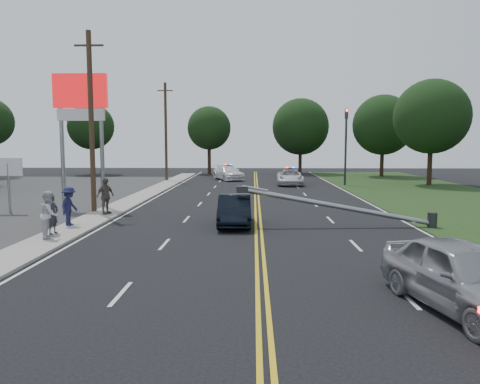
{
  "coord_description": "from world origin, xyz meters",
  "views": [
    {
      "loc": [
        -0.24,
        -13.77,
        3.93
      ],
      "look_at": [
        -0.86,
        7.45,
        1.7
      ],
      "focal_mm": 35.0,
      "sensor_mm": 36.0,
      "label": 1
    }
  ],
  "objects_px": {
    "bystander_b": "(49,214)",
    "utility_pole_mid": "(91,122)",
    "fallen_streetlight": "(348,208)",
    "bystander_d": "(105,196)",
    "bystander_a": "(53,214)",
    "utility_pole_far": "(166,132)",
    "emergency_b": "(228,173)",
    "traffic_signal": "(346,140)",
    "small_sign": "(8,172)",
    "waiting_sedan": "(463,276)",
    "emergency_a": "(290,177)",
    "bystander_c": "(69,206)",
    "pylon_sign": "(81,108)",
    "crashed_sedan": "(234,210)"
  },
  "relations": [
    {
      "from": "bystander_b",
      "to": "utility_pole_mid",
      "type": "bearing_deg",
      "value": -9.23
    },
    {
      "from": "fallen_streetlight",
      "to": "bystander_d",
      "type": "bearing_deg",
      "value": 166.62
    },
    {
      "from": "fallen_streetlight",
      "to": "bystander_a",
      "type": "relative_size",
      "value": 5.61
    },
    {
      "from": "utility_pole_far",
      "to": "bystander_b",
      "type": "bearing_deg",
      "value": -88.57
    },
    {
      "from": "utility_pole_far",
      "to": "bystander_d",
      "type": "xyz_separation_m",
      "value": [
        1.0,
        -23.05,
        -3.98
      ]
    },
    {
      "from": "fallen_streetlight",
      "to": "emergency_b",
      "type": "distance_m",
      "value": 28.83
    },
    {
      "from": "traffic_signal",
      "to": "utility_pole_mid",
      "type": "xyz_separation_m",
      "value": [
        -17.5,
        -18.0,
        0.88
      ]
    },
    {
      "from": "small_sign",
      "to": "fallen_streetlight",
      "type": "height_order",
      "value": "small_sign"
    },
    {
      "from": "fallen_streetlight",
      "to": "bystander_b",
      "type": "xyz_separation_m",
      "value": [
        -12.65,
        -3.37,
        0.15
      ]
    },
    {
      "from": "waiting_sedan",
      "to": "emergency_a",
      "type": "distance_m",
      "value": 33.15
    },
    {
      "from": "small_sign",
      "to": "utility_pole_mid",
      "type": "height_order",
      "value": "utility_pole_mid"
    },
    {
      "from": "fallen_streetlight",
      "to": "waiting_sedan",
      "type": "distance_m",
      "value": 10.97
    },
    {
      "from": "fallen_streetlight",
      "to": "bystander_c",
      "type": "distance_m",
      "value": 12.97
    },
    {
      "from": "pylon_sign",
      "to": "utility_pole_far",
      "type": "xyz_separation_m",
      "value": [
        1.3,
        20.0,
        -0.91
      ]
    },
    {
      "from": "pylon_sign",
      "to": "crashed_sedan",
      "type": "xyz_separation_m",
      "value": [
        9.35,
        -5.63,
        -5.27
      ]
    },
    {
      "from": "crashed_sedan",
      "to": "bystander_d",
      "type": "height_order",
      "value": "bystander_d"
    },
    {
      "from": "utility_pole_mid",
      "to": "bystander_c",
      "type": "distance_m",
      "value": 6.12
    },
    {
      "from": "bystander_c",
      "to": "bystander_d",
      "type": "relative_size",
      "value": 0.91
    },
    {
      "from": "traffic_signal",
      "to": "waiting_sedan",
      "type": "relative_size",
      "value": 1.43
    },
    {
      "from": "bystander_a",
      "to": "bystander_b",
      "type": "distance_m",
      "value": 0.76
    },
    {
      "from": "fallen_streetlight",
      "to": "crashed_sedan",
      "type": "height_order",
      "value": "fallen_streetlight"
    },
    {
      "from": "emergency_b",
      "to": "emergency_a",
      "type": "bearing_deg",
      "value": -66.82
    },
    {
      "from": "crashed_sedan",
      "to": "bystander_b",
      "type": "bearing_deg",
      "value": -154.86
    },
    {
      "from": "emergency_a",
      "to": "bystander_a",
      "type": "xyz_separation_m",
      "value": [
        -11.84,
        -24.79,
        0.24
      ]
    },
    {
      "from": "waiting_sedan",
      "to": "bystander_c",
      "type": "height_order",
      "value": "bystander_c"
    },
    {
      "from": "traffic_signal",
      "to": "fallen_streetlight",
      "type": "relative_size",
      "value": 0.75
    },
    {
      "from": "utility_pole_mid",
      "to": "bystander_c",
      "type": "height_order",
      "value": "utility_pole_mid"
    },
    {
      "from": "traffic_signal",
      "to": "emergency_b",
      "type": "height_order",
      "value": "traffic_signal"
    },
    {
      "from": "fallen_streetlight",
      "to": "emergency_b",
      "type": "xyz_separation_m",
      "value": [
        -7.15,
        27.93,
        -0.14
      ]
    },
    {
      "from": "pylon_sign",
      "to": "traffic_signal",
      "type": "distance_m",
      "value": 24.75
    },
    {
      "from": "pylon_sign",
      "to": "utility_pole_far",
      "type": "distance_m",
      "value": 20.06
    },
    {
      "from": "utility_pole_mid",
      "to": "utility_pole_far",
      "type": "relative_size",
      "value": 1.0
    },
    {
      "from": "utility_pole_mid",
      "to": "bystander_d",
      "type": "xyz_separation_m",
      "value": [
        1.0,
        -1.05,
        -3.98
      ]
    },
    {
      "from": "utility_pole_far",
      "to": "bystander_a",
      "type": "xyz_separation_m",
      "value": [
        0.55,
        -28.64,
        -4.13
      ]
    },
    {
      "from": "utility_pole_far",
      "to": "bystander_c",
      "type": "distance_m",
      "value": 26.86
    },
    {
      "from": "small_sign",
      "to": "bystander_a",
      "type": "bearing_deg",
      "value": -51.17
    },
    {
      "from": "utility_pole_mid",
      "to": "bystander_b",
      "type": "bearing_deg",
      "value": -84.31
    },
    {
      "from": "bystander_a",
      "to": "small_sign",
      "type": "bearing_deg",
      "value": 51.61
    },
    {
      "from": "bystander_c",
      "to": "emergency_b",
      "type": "bearing_deg",
      "value": -3.65
    },
    {
      "from": "small_sign",
      "to": "bystander_c",
      "type": "bearing_deg",
      "value": -41.05
    },
    {
      "from": "utility_pole_mid",
      "to": "emergency_a",
      "type": "xyz_separation_m",
      "value": [
        12.39,
        18.15,
        -4.37
      ]
    },
    {
      "from": "pylon_sign",
      "to": "emergency_a",
      "type": "height_order",
      "value": "pylon_sign"
    },
    {
      "from": "emergency_a",
      "to": "traffic_signal",
      "type": "bearing_deg",
      "value": 0.38
    },
    {
      "from": "waiting_sedan",
      "to": "bystander_a",
      "type": "relative_size",
      "value": 2.96
    },
    {
      "from": "pylon_sign",
      "to": "utility_pole_far",
      "type": "height_order",
      "value": "utility_pole_far"
    },
    {
      "from": "emergency_a",
      "to": "emergency_b",
      "type": "relative_size",
      "value": 0.97
    },
    {
      "from": "fallen_streetlight",
      "to": "bystander_d",
      "type": "height_order",
      "value": "bystander_d"
    },
    {
      "from": "emergency_a",
      "to": "utility_pole_far",
      "type": "bearing_deg",
      "value": 164.85
    },
    {
      "from": "small_sign",
      "to": "bystander_a",
      "type": "height_order",
      "value": "small_sign"
    },
    {
      "from": "small_sign",
      "to": "bystander_c",
      "type": "height_order",
      "value": "small_sign"
    }
  ]
}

